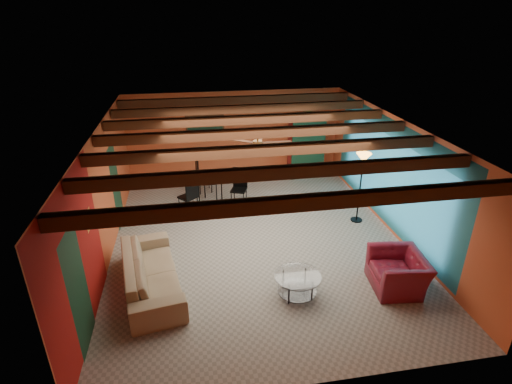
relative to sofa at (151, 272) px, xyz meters
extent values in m
cube|color=gray|center=(2.29, 1.36, -0.36)|extent=(6.50, 8.00, 0.01)
cube|color=silver|center=(2.29, 1.36, 2.34)|extent=(6.50, 8.00, 0.01)
cube|color=#C5542D|center=(2.29, 5.36, 0.99)|extent=(6.50, 0.02, 2.70)
cube|color=maroon|center=(-0.96, 1.36, 0.99)|extent=(0.02, 8.00, 2.70)
cube|color=#2A767A|center=(5.54, 1.36, 0.99)|extent=(0.02, 8.00, 2.70)
imported|color=#8D785B|center=(0.00, 0.00, 0.00)|extent=(1.36, 2.59, 0.72)
imported|color=maroon|center=(4.64, -0.76, -0.01)|extent=(1.05, 1.17, 0.70)
cube|color=maroon|center=(4.49, 5.06, 0.55)|extent=(1.07, 0.59, 1.82)
cube|color=black|center=(1.39, 5.32, 1.29)|extent=(1.05, 0.03, 0.65)
imported|color=#26661E|center=(4.49, 5.06, 1.69)|extent=(0.53, 0.50, 0.46)
imported|color=orange|center=(1.37, 3.56, 0.76)|extent=(0.20, 0.20, 0.18)
camera|label=1|loc=(0.89, -6.53, 4.57)|focal=28.17mm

